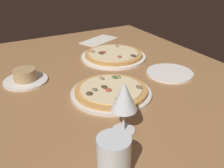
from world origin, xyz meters
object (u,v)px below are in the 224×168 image
at_px(water_glass, 114,158).
at_px(paper_menu, 99,40).
at_px(pizza_side, 113,55).
at_px(side_plate, 170,73).
at_px(ramekin_on_saucer, 25,77).
at_px(pizza_main, 111,91).
at_px(wine_glass_near, 124,98).

distance_m(water_glass, paper_menu, 0.97).
relative_size(pizza_side, side_plate, 1.61).
bearing_deg(pizza_side, ramekin_on_saucer, 97.77).
bearing_deg(pizza_side, pizza_main, 149.17).
height_order(pizza_main, side_plate, pizza_main).
height_order(pizza_main, pizza_side, same).
bearing_deg(pizza_side, side_plate, -158.03).
xyz_separation_m(pizza_side, water_glass, (-0.62, 0.35, 0.03)).
height_order(pizza_main, paper_menu, pizza_main).
distance_m(pizza_main, water_glass, 0.36).
xyz_separation_m(pizza_main, water_glass, (-0.31, 0.17, 0.03)).
distance_m(ramekin_on_saucer, side_plate, 0.56).
bearing_deg(pizza_main, pizza_side, -30.83).
relative_size(side_plate, paper_menu, 0.88).
xyz_separation_m(pizza_main, pizza_side, (0.30, -0.18, -0.00)).
distance_m(ramekin_on_saucer, water_glass, 0.56).
height_order(ramekin_on_saucer, side_plate, ramekin_on_saucer).
height_order(wine_glass_near, side_plate, wine_glass_near).
relative_size(water_glass, side_plate, 0.50).
height_order(wine_glass_near, water_glass, wine_glass_near).
bearing_deg(side_plate, wine_glass_near, 122.62).
xyz_separation_m(pizza_main, paper_menu, (0.57, -0.24, -0.01)).
relative_size(water_glass, paper_menu, 0.44).
distance_m(pizza_main, paper_menu, 0.62).
xyz_separation_m(ramekin_on_saucer, wine_glass_near, (-0.44, -0.16, 0.08)).
bearing_deg(pizza_side, paper_menu, -12.41).
bearing_deg(pizza_side, wine_glass_near, 153.29).
distance_m(pizza_main, ramekin_on_saucer, 0.34).
bearing_deg(paper_menu, wine_glass_near, 134.04).
bearing_deg(pizza_side, water_glass, 150.54).
bearing_deg(ramekin_on_saucer, paper_menu, -55.53).
relative_size(ramekin_on_saucer, paper_menu, 0.78).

